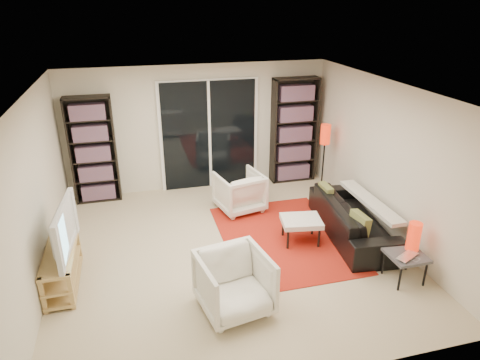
% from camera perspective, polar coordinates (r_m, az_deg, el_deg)
% --- Properties ---
extents(floor, '(5.00, 5.00, 0.00)m').
position_cam_1_polar(floor, '(6.53, -1.48, -9.33)').
color(floor, beige).
rests_on(floor, ground).
extents(wall_back, '(5.00, 0.02, 2.40)m').
position_cam_1_polar(wall_back, '(8.29, -5.56, 6.91)').
color(wall_back, beige).
rests_on(wall_back, ground).
extents(wall_front, '(5.00, 0.02, 2.40)m').
position_cam_1_polar(wall_front, '(3.88, 7.08, -13.54)').
color(wall_front, beige).
rests_on(wall_front, ground).
extents(wall_left, '(0.02, 5.00, 2.40)m').
position_cam_1_polar(wall_left, '(5.98, -25.62, -1.96)').
color(wall_left, beige).
rests_on(wall_left, ground).
extents(wall_right, '(0.02, 5.00, 2.40)m').
position_cam_1_polar(wall_right, '(6.93, 18.98, 2.43)').
color(wall_right, beige).
rests_on(wall_right, ground).
extents(ceiling, '(5.00, 5.00, 0.02)m').
position_cam_1_polar(ceiling, '(5.62, -1.73, 11.78)').
color(ceiling, white).
rests_on(ceiling, wall_back).
extents(sliding_door, '(1.92, 0.08, 2.16)m').
position_cam_1_polar(sliding_door, '(8.33, -4.12, 5.97)').
color(sliding_door, white).
rests_on(sliding_door, ground).
extents(bookshelf_left, '(0.80, 0.30, 1.95)m').
position_cam_1_polar(bookshelf_left, '(8.14, -18.98, 3.76)').
color(bookshelf_left, black).
rests_on(bookshelf_left, ground).
extents(bookshelf_right, '(0.90, 0.30, 2.10)m').
position_cam_1_polar(bookshelf_right, '(8.67, 7.22, 6.53)').
color(bookshelf_right, black).
rests_on(bookshelf_right, ground).
extents(tv_stand, '(0.37, 1.17, 0.50)m').
position_cam_1_polar(tv_stand, '(6.15, -22.61, -10.70)').
color(tv_stand, '#E6BF6B').
rests_on(tv_stand, floor).
extents(tv, '(0.23, 1.14, 0.65)m').
position_cam_1_polar(tv, '(5.87, -23.26, -6.10)').
color(tv, black).
rests_on(tv, tv_stand).
extents(rug, '(1.87, 2.53, 0.01)m').
position_cam_1_polar(rug, '(6.86, 5.73, -7.65)').
color(rug, '#B02012').
rests_on(rug, floor).
extents(sofa, '(1.02, 2.13, 0.60)m').
position_cam_1_polar(sofa, '(7.00, 14.82, -4.92)').
color(sofa, black).
rests_on(sofa, floor).
extents(armchair_back, '(0.90, 0.91, 0.70)m').
position_cam_1_polar(armchair_back, '(7.55, -0.08, -1.54)').
color(armchair_back, silver).
rests_on(armchair_back, floor).
extents(armchair_front, '(0.93, 0.95, 0.75)m').
position_cam_1_polar(armchair_front, '(5.24, -0.75, -13.63)').
color(armchair_front, silver).
rests_on(armchair_front, floor).
extents(ottoman, '(0.66, 0.57, 0.40)m').
position_cam_1_polar(ottoman, '(6.63, 8.16, -5.55)').
color(ottoman, silver).
rests_on(ottoman, floor).
extents(side_table, '(0.48, 0.48, 0.40)m').
position_cam_1_polar(side_table, '(6.13, 21.24, -9.55)').
color(side_table, '#47464B').
rests_on(side_table, floor).
extents(laptop, '(0.40, 0.35, 0.03)m').
position_cam_1_polar(laptop, '(6.02, 21.83, -9.64)').
color(laptop, silver).
rests_on(laptop, side_table).
extents(table_lamp, '(0.17, 0.17, 0.39)m').
position_cam_1_polar(table_lamp, '(6.16, 22.18, -6.96)').
color(table_lamp, red).
rests_on(table_lamp, side_table).
extents(floor_lamp, '(0.20, 0.20, 1.36)m').
position_cam_1_polar(floor_lamp, '(8.15, 11.25, 5.06)').
color(floor_lamp, black).
rests_on(floor_lamp, floor).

